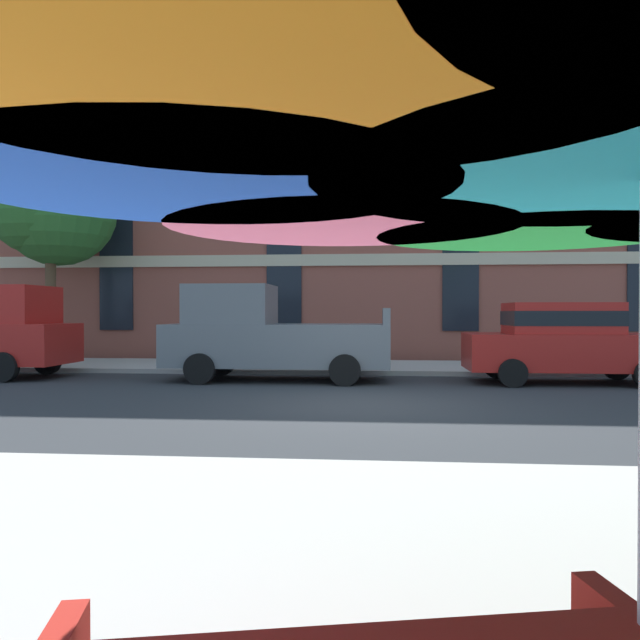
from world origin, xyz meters
name	(u,v)px	position (x,y,z in m)	size (l,w,h in m)	color
ground_plane	(365,405)	(0.00, 0.00, 0.00)	(120.00, 120.00, 0.00)	#2D3033
sidewalk_far	(370,367)	(0.00, 6.80, 0.06)	(56.00, 3.60, 0.12)	#B2ADA3
apartment_building	(373,193)	(0.00, 14.99, 6.40)	(43.61, 12.08, 12.80)	#934C3D
pickup_gray	(268,336)	(-2.31, 3.70, 1.03)	(5.10, 2.12, 2.20)	slate
sedan_red	(565,340)	(4.33, 3.70, 0.95)	(4.40, 1.98, 1.78)	#B21E19
street_tree_left	(50,206)	(-9.35, 7.04, 4.67)	(3.60, 3.55, 6.34)	brown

